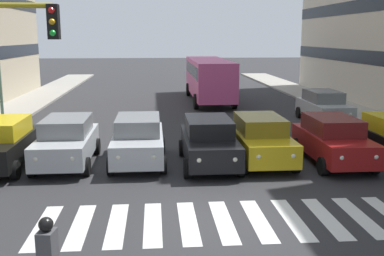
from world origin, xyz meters
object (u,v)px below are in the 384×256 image
Objects in this scene: car_3 at (209,141)px; bus_behind_traffic at (209,76)px; car_1 at (333,140)px; car_6 at (1,143)px; car_row2_0 at (323,106)px; street_lamp_right at (6,29)px; car_4 at (138,140)px; car_5 at (67,141)px; car_2 at (260,139)px.

bus_behind_traffic reaches higher than car_3.
car_6 is at bearing -1.82° from car_1.
car_row2_0 is 17.03m from street_lamp_right.
car_4 and car_5 have the same top height.
car_2 and car_6 have the same top height.
car_5 is (2.60, -0.00, 0.00)m from car_4.
car_4 is 1.00× the size of car_6.
car_row2_0 is at bearing -124.40° from car_2.
car_row2_0 is at bearing -152.37° from car_6.
bus_behind_traffic is (5.30, -8.73, 0.97)m from car_row2_0.
car_4 is 16.87m from bus_behind_traffic.
car_2 is at bearing -172.23° from car_3.
car_5 is (5.17, -0.52, 0.00)m from car_3.
car_5 and car_row2_0 have the same top height.
car_1 is 1.00× the size of car_6.
street_lamp_right reaches higher than car_1.
car_3 is at bearing 7.77° from car_2.
car_1 is at bearing 98.92° from bus_behind_traffic.
car_3 is (1.97, 0.27, 0.00)m from car_2.
car_5 is (7.14, -0.25, 0.00)m from car_2.
street_lamp_right is (9.26, -7.90, 4.12)m from car_3.
car_6 is (7.45, -0.30, 0.00)m from car_3.
street_lamp_right reaches higher than car_3.
car_4 is at bearing -11.39° from car_3.
car_1 is 4.61m from car_3.
car_3 is at bearing 139.55° from street_lamp_right.
car_4 is at bearing 179.89° from car_5.
car_6 is 0.42× the size of bus_behind_traffic.
car_4 is (2.57, -0.52, 0.00)m from car_3.
car_1 is 2.66m from car_2.
car_2 is 1.00× the size of car_3.
car_6 is 16.61m from car_row2_0.
car_2 and car_3 have the same top height.
car_1 is at bearing 176.45° from car_5.
car_1 is 17.05m from bus_behind_traffic.
car_1 is at bearing 71.81° from car_row2_0.
car_2 and car_4 have the same top height.
car_1 is 0.42× the size of bus_behind_traffic.
car_6 is at bearing 27.63° from car_row2_0.
car_5 is at bearing -174.43° from car_6.
car_5 is at bearing -2.04° from car_2.
car_3 is 1.00× the size of car_4.
car_1 is at bearing 172.41° from car_2.
car_2 is 14.19m from street_lamp_right.
car_5 and car_6 have the same top height.
car_5 is 0.42× the size of bus_behind_traffic.
car_2 is 1.99m from car_3.
street_lamp_right is (6.69, -7.38, 4.12)m from car_4.
car_1 is at bearing 150.08° from street_lamp_right.
car_row2_0 is at bearing -148.97° from car_5.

